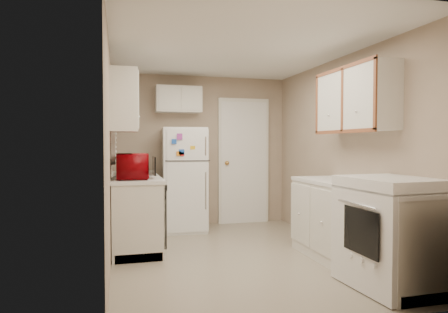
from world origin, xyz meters
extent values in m
plane|color=#AEA18E|center=(0.00, 0.00, 0.00)|extent=(3.80, 3.80, 0.00)
plane|color=white|center=(0.00, 0.00, 2.40)|extent=(3.80, 3.80, 0.00)
plane|color=tan|center=(-1.40, 0.00, 1.20)|extent=(3.80, 3.80, 0.00)
plane|color=tan|center=(1.40, 0.00, 1.20)|extent=(3.80, 3.80, 0.00)
plane|color=tan|center=(0.00, 1.90, 1.20)|extent=(2.80, 2.80, 0.00)
plane|color=tan|center=(0.00, -1.90, 1.20)|extent=(2.80, 2.80, 0.00)
cube|color=silver|center=(-1.10, 0.90, 0.45)|extent=(0.60, 1.80, 0.90)
cube|color=black|center=(-0.81, 0.30, 0.49)|extent=(0.03, 0.58, 0.72)
cube|color=gray|center=(-1.10, 1.05, 0.86)|extent=(0.54, 0.74, 0.16)
imported|color=#90030A|center=(-1.15, 0.38, 1.05)|extent=(0.54, 0.30, 0.36)
imported|color=white|center=(-1.15, 1.42, 1.00)|extent=(0.07, 0.08, 0.17)
cube|color=silver|center=(-1.36, 1.05, 1.60)|extent=(0.10, 0.98, 1.08)
cube|color=silver|center=(-1.25, 0.22, 1.80)|extent=(0.30, 0.45, 0.70)
cube|color=white|center=(-0.35, 1.52, 0.78)|extent=(0.68, 0.67, 1.55)
cube|color=silver|center=(-0.40, 1.75, 2.00)|extent=(0.70, 0.30, 0.40)
cube|color=white|center=(0.70, 1.86, 1.02)|extent=(0.86, 0.06, 2.08)
cube|color=silver|center=(1.10, -0.80, 0.45)|extent=(0.60, 2.00, 0.90)
cube|color=white|center=(1.07, -1.35, 0.51)|extent=(0.73, 0.88, 1.02)
cube|color=silver|center=(1.25, -0.50, 1.80)|extent=(0.30, 1.20, 0.70)
camera|label=1|loc=(-1.32, -4.44, 1.32)|focal=32.00mm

